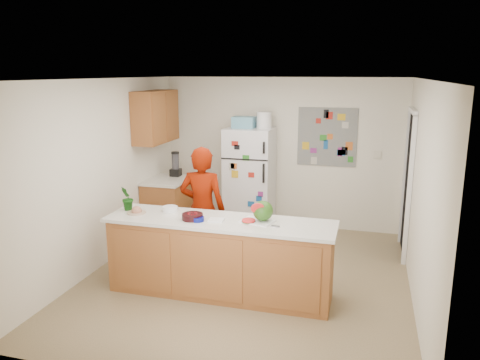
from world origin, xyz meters
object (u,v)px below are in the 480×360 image
(person, at_px, (202,209))
(watermelon, at_px, (263,211))
(cherry_bowl, at_px, (193,217))
(refrigerator, at_px, (250,179))

(person, relative_size, watermelon, 7.17)
(person, distance_m, cherry_bowl, 0.73)
(cherry_bowl, bearing_deg, watermelon, 10.08)
(person, height_order, cherry_bowl, person)
(refrigerator, distance_m, watermelon, 2.44)
(refrigerator, height_order, cherry_bowl, refrigerator)
(watermelon, distance_m, cherry_bowl, 0.82)
(refrigerator, distance_m, cherry_bowl, 2.46)
(watermelon, bearing_deg, cherry_bowl, -169.92)
(person, xyz_separation_m, watermelon, (0.94, -0.56, 0.22))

